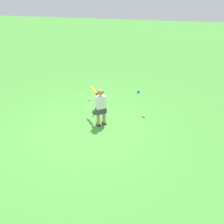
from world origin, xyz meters
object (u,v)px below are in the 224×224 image
child_batter (100,104)px  play_ball_behind_batter (89,99)px  batting_tee (97,109)px  play_ball_far_right (144,116)px  play_ball_far_left (138,92)px

child_batter → play_ball_behind_batter: (-1.30, -0.74, -0.61)m
play_ball_behind_batter → batting_tee: 0.84m
child_batter → play_ball_behind_batter: child_batter is taller
play_ball_far_right → play_ball_far_left: 1.61m
play_ball_behind_batter → batting_tee: size_ratio=0.12×
child_batter → play_ball_far_left: (-2.21, 0.80, -0.60)m
play_ball_far_right → batting_tee: 1.40m
child_batter → play_ball_far_right: bearing=119.3°
child_batter → batting_tee: (-0.60, -0.28, -0.55)m
play_ball_far_left → play_ball_behind_batter: size_ratio=1.23×
play_ball_far_left → child_batter: bearing=-20.0°
play_ball_far_left → batting_tee: bearing=-33.9°
child_batter → play_ball_far_left: child_batter is taller
play_ball_far_right → play_ball_far_left: (-1.58, -0.32, 0.00)m
child_batter → play_ball_far_left: bearing=160.0°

